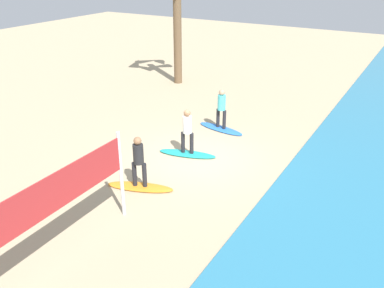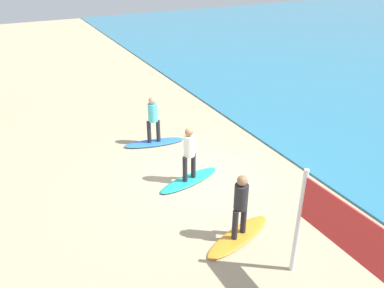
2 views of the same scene
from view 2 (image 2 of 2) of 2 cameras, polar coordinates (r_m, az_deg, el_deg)
The scene contains 7 objects.
ground_plane at distance 11.69m, azimuth 1.63°, elevation -5.04°, with size 60.00×60.00×0.00m, color tan.
surfboard_blue at distance 13.69m, azimuth -5.54°, elevation 0.20°, with size 2.10×0.56×0.09m, color blue.
surfer_blue at distance 13.27m, azimuth -5.73°, elevation 4.02°, with size 0.32×0.46×1.64m.
surfboard_teal at distance 11.52m, azimuth -0.41°, elevation -5.28°, with size 2.10×0.56×0.09m, color teal.
surfer_teal at distance 11.02m, azimuth -0.42°, elevation -0.93°, with size 0.32×0.45×1.64m.
surfboard_orange at distance 9.59m, azimuth 6.78°, elevation -13.24°, with size 2.10×0.56×0.09m, color orange.
surfer_orange at distance 8.98m, azimuth 7.13°, elevation -8.41°, with size 0.32×0.44×1.64m.
Camera 2 is at (8.67, -4.74, 6.23)m, focal length 36.52 mm.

